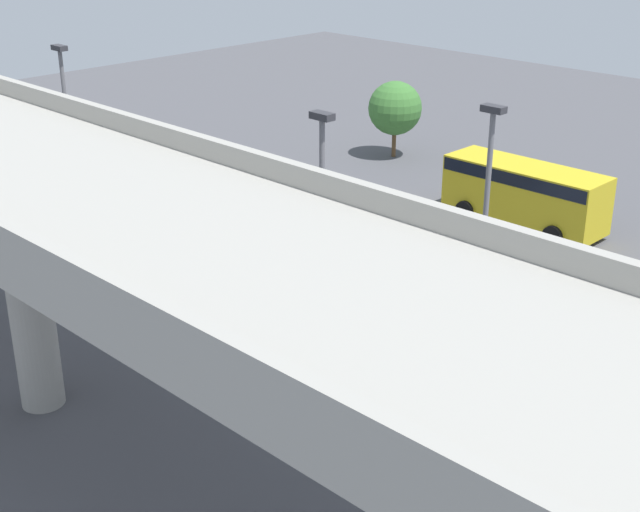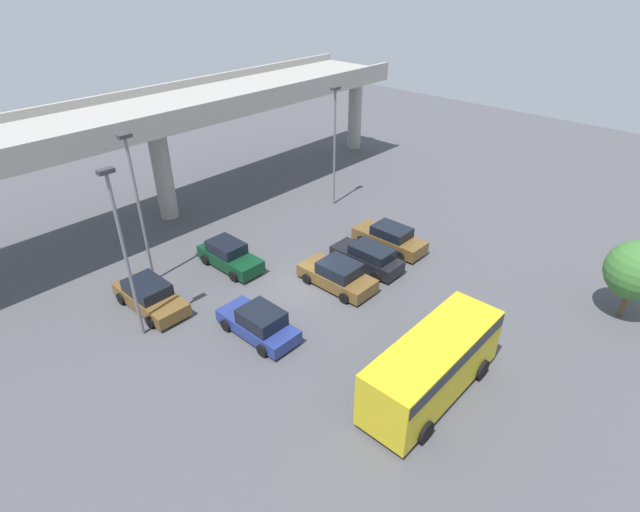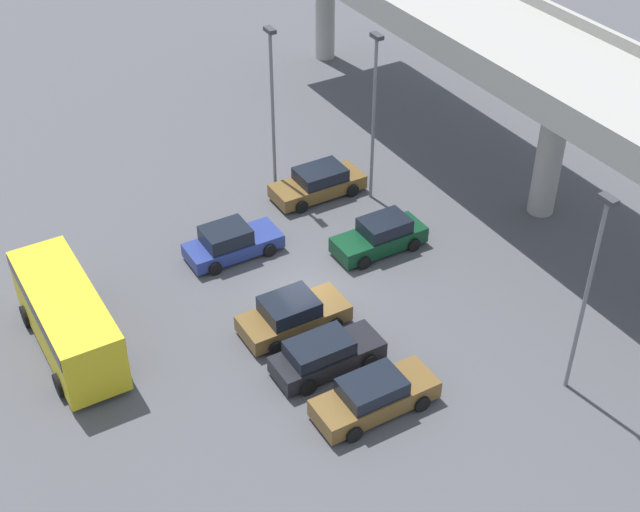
% 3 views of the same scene
% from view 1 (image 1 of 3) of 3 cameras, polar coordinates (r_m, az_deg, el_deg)
% --- Properties ---
extents(ground_plane, '(90.36, 90.36, 0.00)m').
position_cam_1_polar(ground_plane, '(35.73, 1.64, -1.22)').
color(ground_plane, '#4C4C51').
extents(highway_overpass, '(43.45, 7.05, 8.41)m').
position_cam_1_polar(highway_overpass, '(25.69, -19.04, 4.54)').
color(highway_overpass, '#9E9B93').
rests_on(highway_overpass, ground_plane).
extents(parked_car_0, '(2.14, 4.77, 1.50)m').
position_cam_1_polar(parked_car_0, '(28.32, 5.41, -6.52)').
color(parked_car_0, brown).
rests_on(parked_car_0, ground_plane).
extents(parked_car_1, '(2.08, 4.44, 1.57)m').
position_cam_1_polar(parked_car_1, '(33.96, 8.76, -1.51)').
color(parked_car_1, navy).
rests_on(parked_car_1, ground_plane).
extents(parked_car_2, '(1.98, 4.42, 1.60)m').
position_cam_1_polar(parked_car_2, '(31.53, -2.46, -3.17)').
color(parked_car_2, '#0C381E').
rests_on(parked_car_2, ground_plane).
extents(parked_car_3, '(2.21, 4.57, 1.57)m').
position_cam_1_polar(parked_car_3, '(37.40, 1.49, 1.10)').
color(parked_car_3, brown).
rests_on(parked_car_3, ground_plane).
extents(parked_car_4, '(1.97, 4.49, 1.51)m').
position_cam_1_polar(parked_car_4, '(39.22, -1.39, 2.16)').
color(parked_car_4, black).
rests_on(parked_car_4, ground_plane).
extents(parked_car_5, '(2.04, 4.83, 1.55)m').
position_cam_1_polar(parked_car_5, '(40.91, -4.61, 2.97)').
color(parked_car_5, brown).
rests_on(parked_car_5, ground_plane).
extents(shuttle_bus, '(7.48, 2.72, 2.86)m').
position_cam_1_polar(shuttle_bus, '(41.36, 12.97, 4.11)').
color(shuttle_bus, gold).
rests_on(shuttle_bus, ground_plane).
extents(lamp_post_near_aisle, '(0.70, 0.35, 8.70)m').
position_cam_1_polar(lamp_post_near_aisle, '(25.85, 0.13, 1.29)').
color(lamp_post_near_aisle, slate).
rests_on(lamp_post_near_aisle, ground_plane).
extents(lamp_post_mid_lot, '(0.70, 0.35, 8.73)m').
position_cam_1_polar(lamp_post_mid_lot, '(26.93, 10.49, 1.84)').
color(lamp_post_mid_lot, slate).
rests_on(lamp_post_mid_lot, ground_plane).
extents(lamp_post_by_overpass, '(0.70, 0.35, 8.69)m').
position_cam_1_polar(lamp_post_by_overpass, '(37.81, -15.76, 7.39)').
color(lamp_post_by_overpass, slate).
rests_on(lamp_post_by_overpass, ground_plane).
extents(tree_front_left, '(3.03, 3.03, 4.34)m').
position_cam_1_polar(tree_front_left, '(51.02, 4.82, 9.41)').
color(tree_front_left, brown).
rests_on(tree_front_left, ground_plane).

